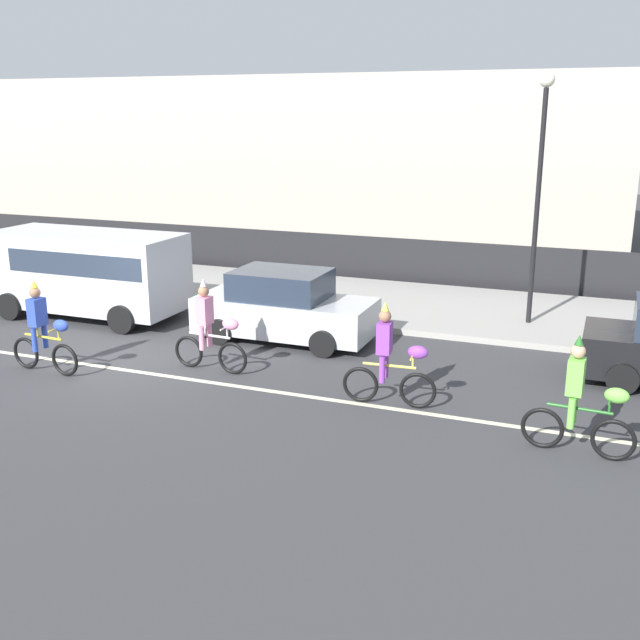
{
  "coord_description": "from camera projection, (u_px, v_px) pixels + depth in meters",
  "views": [
    {
      "loc": [
        9.47,
        -12.57,
        5.13
      ],
      "look_at": [
        4.07,
        1.2,
        1.0
      ],
      "focal_mm": 42.0,
      "sensor_mm": 36.0,
      "label": 1
    }
  ],
  "objects": [
    {
      "name": "parade_cyclist_pink",
      "position": [
        210.0,
        331.0,
        15.13
      ],
      "size": [
        1.72,
        0.5,
        1.92
      ],
      "color": "black",
      "rests_on": "ground"
    },
    {
      "name": "sidewalk_curb",
      "position": [
        257.0,
        291.0,
        21.79
      ],
      "size": [
        60.0,
        5.0,
        0.15
      ],
      "primitive_type": "cube",
      "color": "#9E9B93",
      "rests_on": "ground"
    },
    {
      "name": "fence_line",
      "position": [
        296.0,
        253.0,
        24.22
      ],
      "size": [
        40.0,
        0.08,
        1.4
      ],
      "primitive_type": "cube",
      "color": "black",
      "rests_on": "ground"
    },
    {
      "name": "parade_cyclist_lime",
      "position": [
        581.0,
        403.0,
        11.39
      ],
      "size": [
        1.72,
        0.5,
        1.92
      ],
      "color": "black",
      "rests_on": "ground"
    },
    {
      "name": "ground_plane",
      "position": [
        123.0,
        360.0,
        15.98
      ],
      "size": [
        80.0,
        80.0,
        0.0
      ],
      "primitive_type": "plane",
      "color": "#38383A"
    },
    {
      "name": "parked_van_silver",
      "position": [
        89.0,
        268.0,
        19.05
      ],
      "size": [
        5.0,
        2.22,
        2.18
      ],
      "color": "silver",
      "rests_on": "ground"
    },
    {
      "name": "building_backdrop",
      "position": [
        291.0,
        157.0,
        32.61
      ],
      "size": [
        28.0,
        8.0,
        6.48
      ],
      "primitive_type": "cube",
      "color": "#B2A899",
      "rests_on": "ground"
    },
    {
      "name": "parade_cyclist_purple",
      "position": [
        390.0,
        361.0,
        13.33
      ],
      "size": [
        1.72,
        0.5,
        1.92
      ],
      "color": "black",
      "rests_on": "ground"
    },
    {
      "name": "parade_cyclist_cobalt",
      "position": [
        43.0,
        333.0,
        15.03
      ],
      "size": [
        1.72,
        0.5,
        1.92
      ],
      "color": "black",
      "rests_on": "ground"
    },
    {
      "name": "road_centre_line",
      "position": [
        108.0,
        367.0,
        15.53
      ],
      "size": [
        36.0,
        0.14,
        0.01
      ],
      "primitive_type": "cube",
      "color": "beige",
      "rests_on": "ground"
    },
    {
      "name": "street_lamp_post",
      "position": [
        541.0,
        163.0,
        17.3
      ],
      "size": [
        0.36,
        0.36,
        5.86
      ],
      "color": "black",
      "rests_on": "sidewalk_curb"
    },
    {
      "name": "parked_car_silver",
      "position": [
        284.0,
        307.0,
        17.22
      ],
      "size": [
        4.1,
        1.92,
        1.64
      ],
      "color": "#B7BABF",
      "rests_on": "ground"
    }
  ]
}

